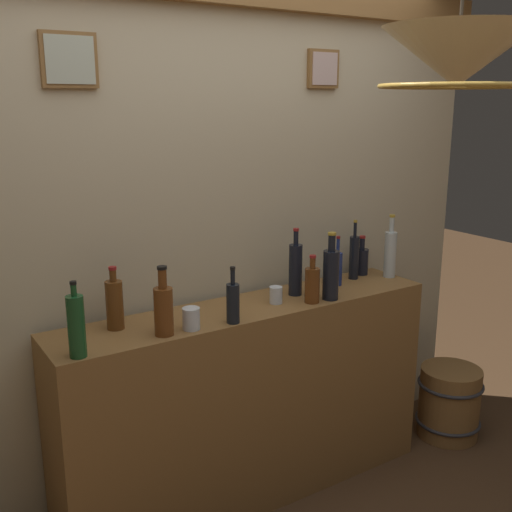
% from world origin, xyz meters
% --- Properties ---
extents(panelled_rear_partition, '(3.16, 0.15, 2.52)m').
position_xyz_m(panelled_rear_partition, '(-0.00, 1.10, 1.34)').
color(panelled_rear_partition, beige).
rests_on(panelled_rear_partition, ground).
extents(bar_shelf_unit, '(1.88, 0.37, 0.98)m').
position_xyz_m(bar_shelf_unit, '(0.00, 0.83, 0.49)').
color(bar_shelf_unit, olive).
rests_on(bar_shelf_unit, ground).
extents(liquor_bottle_bourbon, '(0.07, 0.07, 0.27)m').
position_xyz_m(liquor_bottle_bourbon, '(-0.62, 0.89, 1.09)').
color(liquor_bottle_bourbon, brown).
rests_on(liquor_bottle_bourbon, bar_shelf_unit).
extents(liquor_bottle_tequila, '(0.06, 0.06, 0.25)m').
position_xyz_m(liquor_bottle_tequila, '(-0.18, 0.69, 1.08)').
color(liquor_bottle_tequila, black).
rests_on(liquor_bottle_tequila, bar_shelf_unit).
extents(liquor_bottle_vodka, '(0.07, 0.07, 0.33)m').
position_xyz_m(liquor_bottle_vodka, '(0.28, 0.86, 1.12)').
color(liquor_bottle_vodka, black).
rests_on(liquor_bottle_vodka, bar_shelf_unit).
extents(liquor_bottle_gin, '(0.08, 0.08, 0.33)m').
position_xyz_m(liquor_bottle_gin, '(0.38, 0.71, 1.11)').
color(liquor_bottle_gin, black).
rests_on(liquor_bottle_gin, bar_shelf_unit).
extents(liquor_bottle_rum, '(0.08, 0.08, 0.29)m').
position_xyz_m(liquor_bottle_rum, '(-0.48, 0.72, 1.10)').
color(liquor_bottle_rum, brown).
rests_on(liquor_bottle_rum, bar_shelf_unit).
extents(liquor_bottle_rye, '(0.07, 0.07, 0.29)m').
position_xyz_m(liquor_bottle_rye, '(-0.84, 0.69, 1.11)').
color(liquor_bottle_rye, '#184A22').
rests_on(liquor_bottle_rye, bar_shelf_unit).
extents(liquor_bottle_scotch, '(0.05, 0.05, 0.26)m').
position_xyz_m(liquor_bottle_scotch, '(0.55, 0.87, 1.08)').
color(liquor_bottle_scotch, navy).
rests_on(liquor_bottle_scotch, bar_shelf_unit).
extents(liquor_bottle_amaro, '(0.06, 0.06, 0.34)m').
position_xyz_m(liquor_bottle_amaro, '(0.89, 0.84, 1.12)').
color(liquor_bottle_amaro, silver).
rests_on(liquor_bottle_amaro, bar_shelf_unit).
extents(liquor_bottle_whiskey, '(0.07, 0.07, 0.23)m').
position_xyz_m(liquor_bottle_whiskey, '(0.27, 0.72, 1.07)').
color(liquor_bottle_whiskey, brown).
rests_on(liquor_bottle_whiskey, bar_shelf_unit).
extents(liquor_bottle_vermouth, '(0.05, 0.05, 0.32)m').
position_xyz_m(liquor_bottle_vermouth, '(0.70, 0.91, 1.11)').
color(liquor_bottle_vermouth, black).
rests_on(liquor_bottle_vermouth, bar_shelf_unit).
extents(liquor_bottle_port, '(0.07, 0.07, 0.22)m').
position_xyz_m(liquor_bottle_port, '(0.80, 0.96, 1.06)').
color(liquor_bottle_port, black).
rests_on(liquor_bottle_port, bar_shelf_unit).
extents(glass_tumbler_rocks, '(0.06, 0.06, 0.08)m').
position_xyz_m(glass_tumbler_rocks, '(0.12, 0.80, 1.02)').
color(glass_tumbler_rocks, silver).
rests_on(glass_tumbler_rocks, bar_shelf_unit).
extents(glass_tumbler_highball, '(0.07, 0.07, 0.09)m').
position_xyz_m(glass_tumbler_highball, '(-0.36, 0.72, 1.03)').
color(glass_tumbler_highball, silver).
rests_on(glass_tumbler_highball, bar_shelf_unit).
extents(pendant_lamp, '(0.54, 0.54, 0.61)m').
position_xyz_m(pendant_lamp, '(0.35, 0.04, 2.05)').
color(pendant_lamp, beige).
extents(wooden_barrel, '(0.37, 0.37, 0.42)m').
position_xyz_m(wooden_barrel, '(1.26, 0.67, 0.21)').
color(wooden_barrel, olive).
rests_on(wooden_barrel, ground).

